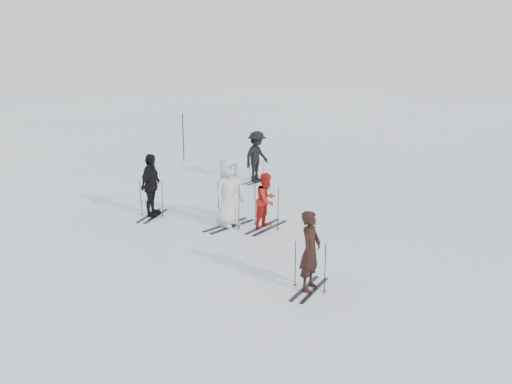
# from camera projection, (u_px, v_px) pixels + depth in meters

# --- Properties ---
(ground) EXTENTS (120.00, 120.00, 0.00)m
(ground) POSITION_uv_depth(u_px,v_px,m) (252.00, 235.00, 15.98)
(ground) COLOR silver
(ground) RESTS_ON ground
(skier_near_dark) EXTENTS (0.62, 0.75, 1.75)m
(skier_near_dark) POSITION_uv_depth(u_px,v_px,m) (310.00, 252.00, 12.18)
(skier_near_dark) COLOR black
(skier_near_dark) RESTS_ON ground
(skier_red) EXTENTS (0.90, 0.97, 1.61)m
(skier_red) POSITION_uv_depth(u_px,v_px,m) (266.00, 201.00, 16.46)
(skier_red) COLOR #B21B14
(skier_red) RESTS_ON ground
(skier_grey) EXTENTS (1.08, 1.17, 2.01)m
(skier_grey) POSITION_uv_depth(u_px,v_px,m) (228.00, 193.00, 16.56)
(skier_grey) COLOR silver
(skier_grey) RESTS_ON ground
(skier_uphill_left) EXTENTS (0.65, 1.20, 1.94)m
(skier_uphill_left) POSITION_uv_depth(u_px,v_px,m) (151.00, 186.00, 17.54)
(skier_uphill_left) COLOR black
(skier_uphill_left) RESTS_ON ground
(skier_uphill_far) EXTENTS (1.27, 1.46, 1.96)m
(skier_uphill_far) POSITION_uv_depth(u_px,v_px,m) (257.00, 157.00, 22.11)
(skier_uphill_far) COLOR black
(skier_uphill_far) RESTS_ON ground
(skis_near_dark) EXTENTS (1.73, 1.31, 1.12)m
(skis_near_dark) POSITION_uv_depth(u_px,v_px,m) (310.00, 266.00, 12.26)
(skis_near_dark) COLOR black
(skis_near_dark) RESTS_ON ground
(skis_red) EXTENTS (2.00, 1.66, 1.29)m
(skis_red) POSITION_uv_depth(u_px,v_px,m) (266.00, 206.00, 16.50)
(skis_red) COLOR black
(skis_red) RESTS_ON ground
(skis_grey) EXTENTS (2.08, 1.86, 1.35)m
(skis_grey) POSITION_uv_depth(u_px,v_px,m) (229.00, 204.00, 16.64)
(skis_grey) COLOR black
(skis_grey) RESTS_ON ground
(skis_uphill_left) EXTENTS (1.75, 1.12, 1.19)m
(skis_uphill_left) POSITION_uv_depth(u_px,v_px,m) (151.00, 198.00, 17.63)
(skis_uphill_left) COLOR black
(skis_uphill_left) RESTS_ON ground
(skis_uphill_far) EXTENTS (1.76, 1.50, 1.13)m
(skis_uphill_far) POSITION_uv_depth(u_px,v_px,m) (257.00, 167.00, 22.21)
(skis_uphill_far) COLOR black
(skis_uphill_far) RESTS_ON ground
(piste_marker) EXTENTS (0.06, 0.06, 2.20)m
(piste_marker) POSITION_uv_depth(u_px,v_px,m) (183.00, 137.00, 26.10)
(piste_marker) COLOR black
(piste_marker) RESTS_ON ground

